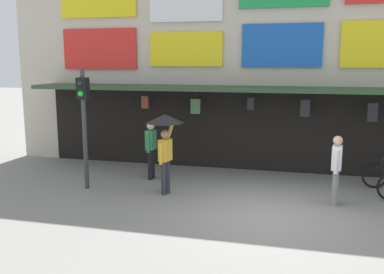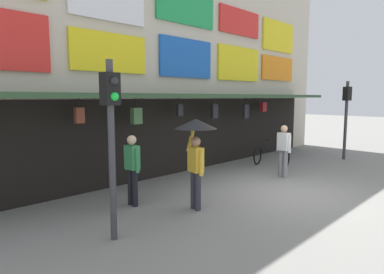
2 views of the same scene
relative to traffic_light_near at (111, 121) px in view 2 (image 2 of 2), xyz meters
name	(u,v)px [view 2 (image 2 of 2)]	position (x,y,z in m)	size (l,w,h in m)	color
ground_plane	(291,193)	(4.90, -0.86, -2.14)	(80.00, 80.00, 0.00)	gray
shopfront	(174,57)	(4.90, 3.71, 1.82)	(18.00, 2.60, 8.00)	beige
traffic_light_near	(111,121)	(0.00, 0.00, 0.00)	(0.29, 0.33, 3.20)	#38383D
traffic_light_far	(346,107)	(11.02, 0.02, 0.00)	(0.33, 0.35, 3.20)	#38383D
bicycle_parked	(272,156)	(7.66, 1.40, -1.75)	(0.92, 1.27, 1.05)	black
pedestrian_in_green	(132,166)	(1.37, 1.34, -1.19)	(0.23, 0.53, 1.68)	black
pedestrian_in_black	(284,148)	(6.39, 0.22, -1.19)	(0.26, 0.53, 1.68)	gray
pedestrian_with_umbrella	(196,138)	(2.21, 0.08, -0.50)	(0.96, 0.96, 2.08)	#2D2D38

